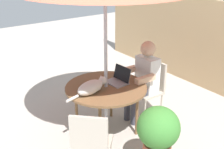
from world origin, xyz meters
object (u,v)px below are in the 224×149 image
at_px(chair_occupied, 151,85).
at_px(cat, 92,87).
at_px(potted_plant_near_fence, 158,136).
at_px(person_seated, 144,77).
at_px(patio_table, 106,90).
at_px(laptop, 119,78).
at_px(chair_empty, 91,142).

bearing_deg(chair_occupied, cat, -87.39).
xyz_separation_m(chair_occupied, potted_plant_near_fence, (1.01, -0.83, -0.02)).
bearing_deg(chair_occupied, person_seated, -90.00).
xyz_separation_m(chair_occupied, cat, (0.05, -1.09, 0.29)).
distance_m(patio_table, laptop, 0.26).
xyz_separation_m(patio_table, laptop, (-0.01, 0.23, 0.12)).
bearing_deg(person_seated, laptop, -91.44).
relative_size(chair_occupied, cat, 1.35).
relative_size(patio_table, potted_plant_near_fence, 1.31).
height_order(chair_occupied, potted_plant_near_fence, chair_occupied).
distance_m(patio_table, potted_plant_near_fence, 1.03).
bearing_deg(potted_plant_near_fence, person_seated, 146.24).
distance_m(patio_table, chair_empty, 0.98).
height_order(laptop, potted_plant_near_fence, laptop).
bearing_deg(laptop, cat, -82.90).
height_order(chair_occupied, chair_empty, same).
height_order(patio_table, cat, cat).
bearing_deg(chair_occupied, laptop, -91.06).
distance_m(chair_occupied, potted_plant_near_fence, 1.31).
xyz_separation_m(person_seated, laptop, (-0.01, -0.44, 0.09)).
height_order(person_seated, cat, person_seated).
bearing_deg(patio_table, cat, -79.00).
xyz_separation_m(patio_table, potted_plant_near_fence, (1.01, -0.00, -0.17)).
relative_size(person_seated, laptop, 3.81).
height_order(person_seated, laptop, person_seated).
height_order(chair_empty, laptop, laptop).
bearing_deg(laptop, potted_plant_near_fence, -12.94).
distance_m(chair_empty, potted_plant_near_fence, 0.75).
relative_size(patio_table, person_seated, 0.91).
xyz_separation_m(chair_empty, laptop, (-0.70, 0.91, 0.27)).
height_order(laptop, cat, laptop).
bearing_deg(cat, chair_occupied, 92.61).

